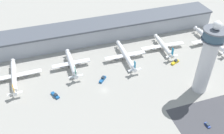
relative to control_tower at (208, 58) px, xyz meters
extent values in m
plane|color=#9E9B93|center=(-66.39, 20.22, -28.40)|extent=(1000.00, 1000.00, 0.00)
cube|color=#A3A8B2|center=(-66.39, 90.22, -20.98)|extent=(259.72, 22.00, 14.85)
cube|color=#4C515B|center=(-66.39, 90.22, -12.75)|extent=(259.72, 25.00, 1.60)
cylinder|color=silver|center=(0.00, 0.00, -7.28)|extent=(10.12, 10.12, 42.24)
cylinder|color=#565B66|center=(0.00, 0.00, 14.24)|extent=(15.13, 15.13, 0.80)
cylinder|color=#334C60|center=(0.00, 0.00, 17.52)|extent=(13.92, 13.92, 5.78)
cylinder|color=#565B66|center=(0.00, 0.00, 20.91)|extent=(15.13, 15.13, 1.00)
sphere|color=white|center=(0.00, 0.00, 24.26)|extent=(5.70, 5.70, 5.70)
cylinder|color=white|center=(-127.75, 53.12, -24.55)|extent=(4.32, 34.28, 3.64)
cone|color=white|center=(-128.13, 71.86, -24.55)|extent=(3.70, 3.34, 3.64)
cone|color=white|center=(-127.37, 33.83, -24.55)|extent=(3.36, 4.43, 3.27)
cube|color=white|center=(-127.77, 53.80, -25.18)|extent=(41.33, 5.23, 0.44)
cylinder|color=#A8A8B2|center=(-136.45, 54.63, -26.28)|extent=(2.08, 4.04, 2.00)
cylinder|color=#A8A8B2|center=(-119.13, 54.98, -26.28)|extent=(2.08, 4.04, 2.00)
cube|color=orange|center=(-127.35, 32.96, -19.82)|extent=(0.36, 2.81, 5.82)
cube|color=white|center=(-127.34, 32.56, -24.18)|extent=(10.22, 2.20, 0.24)
cylinder|color=black|center=(-128.07, 69.02, -27.38)|extent=(0.28, 0.28, 2.04)
cylinder|color=black|center=(-125.21, 53.05, -27.38)|extent=(0.28, 0.28, 2.04)
cylinder|color=black|center=(-130.29, 52.95, -27.38)|extent=(0.28, 0.28, 2.04)
cylinder|color=silver|center=(-83.43, 54.25, -23.78)|extent=(4.17, 28.07, 3.91)
cone|color=silver|center=(-83.58, 70.03, -23.78)|extent=(3.94, 3.55, 3.91)
cone|color=silver|center=(-83.28, 37.89, -23.78)|extent=(3.56, 4.72, 3.52)
cube|color=silver|center=(-83.44, 54.81, -24.47)|extent=(30.77, 4.69, 0.44)
cylinder|color=#A8A8B2|center=(-89.90, 55.75, -25.65)|extent=(2.19, 4.32, 2.15)
cylinder|color=#A8A8B2|center=(-76.99, 55.87, -25.65)|extent=(2.19, 4.32, 2.15)
cube|color=#14704C|center=(-83.27, 36.95, -18.70)|extent=(0.33, 2.80, 6.25)
cube|color=silver|center=(-83.27, 36.55, -23.39)|extent=(10.96, 2.10, 0.24)
cylinder|color=black|center=(-83.55, 67.07, -27.07)|extent=(0.28, 0.28, 2.67)
cylinder|color=black|center=(-80.69, 54.04, -27.07)|extent=(0.28, 0.28, 2.67)
cylinder|color=black|center=(-86.17, 53.98, -27.07)|extent=(0.28, 0.28, 2.67)
cylinder|color=white|center=(-38.04, 51.14, -24.09)|extent=(4.32, 34.61, 3.78)
cone|color=white|center=(-37.74, 70.11, -24.09)|extent=(3.83, 3.46, 3.78)
cone|color=white|center=(-38.35, 31.60, -24.09)|extent=(3.47, 4.59, 3.40)
cube|color=white|center=(-38.03, 51.83, -24.75)|extent=(35.44, 4.95, 0.44)
cylinder|color=#A8A8B2|center=(-45.44, 52.94, -25.89)|extent=(2.14, 4.19, 2.08)
cylinder|color=#A8A8B2|center=(-30.59, 52.71, -25.89)|extent=(2.14, 4.19, 2.08)
cube|color=#197FB2|center=(-38.36, 30.69, -19.18)|extent=(0.34, 2.80, 6.04)
cube|color=white|center=(-38.37, 30.29, -23.71)|extent=(10.61, 2.17, 0.24)
cylinder|color=black|center=(-37.79, 67.21, -27.19)|extent=(0.28, 0.28, 2.43)
cylinder|color=black|center=(-35.40, 50.99, -27.19)|extent=(0.28, 0.28, 2.43)
cylinder|color=black|center=(-40.69, 51.07, -27.19)|extent=(0.28, 0.28, 2.43)
cylinder|color=white|center=(-1.14, 54.66, -24.15)|extent=(5.13, 27.87, 3.69)
cone|color=white|center=(-0.34, 70.15, -24.15)|extent=(3.86, 3.51, 3.69)
cone|color=white|center=(-1.98, 38.61, -24.15)|extent=(3.55, 4.60, 3.32)
cube|color=white|center=(-1.12, 55.21, -24.80)|extent=(40.03, 6.47, 0.44)
cylinder|color=#A8A8B2|center=(-9.42, 56.64, -25.92)|extent=(2.24, 4.16, 2.03)
cylinder|color=#A8A8B2|center=(7.30, 55.77, -25.92)|extent=(2.24, 4.16, 2.03)
cube|color=#197FB2|center=(-2.03, 37.72, -19.35)|extent=(0.45, 2.81, 5.91)
cube|color=white|center=(-2.05, 37.32, -23.78)|extent=(10.43, 2.54, 0.24)
cylinder|color=black|center=(-0.49, 67.29, -27.20)|extent=(0.28, 0.28, 2.40)
cylinder|color=black|center=(1.42, 54.28, -27.20)|extent=(0.28, 0.28, 2.40)
cylinder|color=black|center=(-3.74, 54.54, -27.20)|extent=(0.28, 0.28, 2.40)
cylinder|color=white|center=(44.10, 50.29, -23.96)|extent=(5.52, 37.21, 4.09)
cone|color=white|center=(43.31, 70.66, -23.96)|extent=(4.23, 3.84, 4.09)
cube|color=white|center=(44.07, 51.03, -24.68)|extent=(36.07, 5.79, 0.44)
cylinder|color=#A8A8B2|center=(36.49, 51.74, -25.91)|extent=(2.42, 4.58, 2.25)
cylinder|color=#A8A8B2|center=(51.57, 52.32, -25.91)|extent=(2.42, 4.58, 2.25)
cylinder|color=black|center=(43.43, 67.62, -27.20)|extent=(0.28, 0.28, 2.40)
cylinder|color=black|center=(46.96, 50.34, -27.20)|extent=(0.28, 0.28, 2.40)
cylinder|color=black|center=(41.24, 50.12, -27.20)|extent=(0.28, 0.28, 2.40)
cube|color=black|center=(-100.90, 25.50, -28.34)|extent=(4.92, 7.07, 0.12)
cube|color=#195699|center=(-100.90, 25.50, -27.73)|extent=(5.57, 8.27, 1.35)
cube|color=#232D38|center=(-100.55, 24.77, -26.50)|extent=(2.86, 3.06, 1.11)
cube|color=black|center=(-64.09, 31.30, -28.34)|extent=(6.18, 6.27, 0.12)
cube|color=#195699|center=(-64.09, 31.30, -27.62)|extent=(7.12, 7.23, 1.56)
cube|color=#232D38|center=(-63.55, 31.85, -26.21)|extent=(3.13, 3.14, 1.27)
cube|color=black|center=(-0.71, 33.27, -28.34)|extent=(7.17, 4.74, 0.12)
cube|color=gold|center=(-0.71, 33.27, -27.62)|extent=(8.40, 5.32, 1.57)
cube|color=#232D38|center=(0.04, 33.58, -26.20)|extent=(3.05, 2.90, 1.28)
cube|color=black|center=(-13.80, -30.58, -28.34)|extent=(1.87, 3.82, 0.12)
cube|color=navy|center=(-13.80, -30.58, -27.99)|extent=(1.96, 4.54, 0.84)
cube|color=#232D38|center=(-13.80, -30.47, -27.23)|extent=(1.69, 2.51, 0.68)
camera|label=1|loc=(-101.90, -106.70, 97.78)|focal=40.00mm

